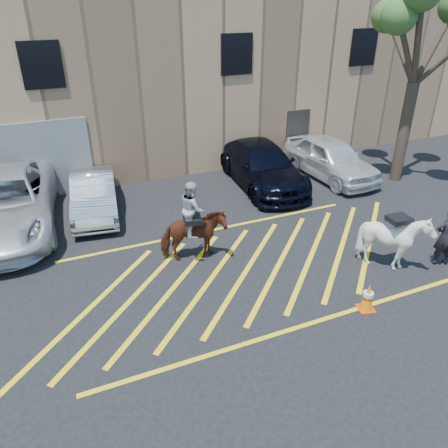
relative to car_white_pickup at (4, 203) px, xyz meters
name	(u,v)px	position (x,y,z in m)	size (l,w,h in m)	color
ground	(241,265)	(5.91, -4.91, -0.90)	(90.00, 90.00, 0.00)	black
car_white_pickup	(4,203)	(0.00, 0.00, 0.00)	(2.97, 6.44, 1.79)	silver
car_silver_sedan	(94,194)	(2.74, 0.06, -0.22)	(1.42, 4.09, 1.35)	#9AA1A8
car_blue_suv	(262,165)	(9.12, 0.04, -0.12)	(2.18, 5.37, 1.56)	black
car_white_suv	(330,158)	(12.01, -0.35, -0.11)	(1.86, 4.63, 1.58)	white
handler	(446,237)	(11.03, -7.00, -0.05)	(0.62, 0.40, 1.69)	black
warehouse	(132,67)	(5.90, 7.08, 2.76)	(32.42, 10.20, 7.30)	tan
hatching_zone	(246,271)	(5.91, -5.21, -0.89)	(12.60, 5.12, 0.01)	yellow
mounted_bay	(193,230)	(4.81, -4.08, 0.06)	(1.90, 1.09, 2.36)	#632F17
saddled_white	(394,241)	(9.63, -6.58, -0.06)	(1.42, 1.58, 1.67)	silver
traffic_cone	(368,297)	(7.83, -7.79, -0.53)	(0.46, 0.46, 0.73)	#ED3D09
tree	(425,25)	(14.29, -1.67, 4.80)	(3.99, 4.37, 7.31)	#4B382D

